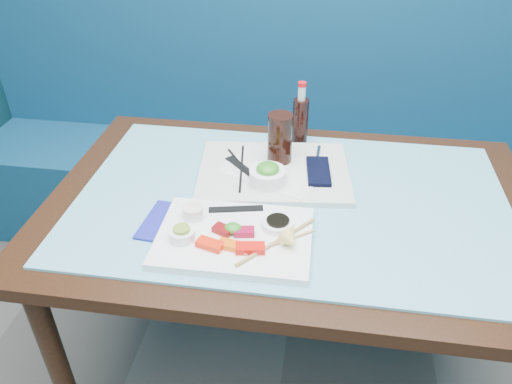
# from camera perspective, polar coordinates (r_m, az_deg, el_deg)

# --- Properties ---
(booth_bench) EXTENTS (3.00, 0.56, 1.17)m
(booth_bench) POSITION_cam_1_polar(r_m,az_deg,el_deg) (2.34, 5.56, 3.41)
(booth_bench) COLOR navy
(booth_bench) RESTS_ON ground
(dining_table) EXTENTS (1.40, 0.90, 0.75)m
(dining_table) POSITION_cam_1_polar(r_m,az_deg,el_deg) (1.48, 3.93, -3.58)
(dining_table) COLOR black
(dining_table) RESTS_ON ground
(glass_top) EXTENTS (1.22, 0.76, 0.01)m
(glass_top) POSITION_cam_1_polar(r_m,az_deg,el_deg) (1.43, 4.06, -0.84)
(glass_top) COLOR #64B1C9
(glass_top) RESTS_ON dining_table
(sashimi_plate) EXTENTS (0.39, 0.28, 0.02)m
(sashimi_plate) POSITION_cam_1_polar(r_m,az_deg,el_deg) (1.27, -2.49, -5.24)
(sashimi_plate) COLOR white
(sashimi_plate) RESTS_ON glass_top
(salmon_left) EXTENTS (0.07, 0.05, 0.02)m
(salmon_left) POSITION_cam_1_polar(r_m,az_deg,el_deg) (1.23, -5.29, -5.98)
(salmon_left) COLOR red
(salmon_left) RESTS_ON sashimi_plate
(salmon_mid) EXTENTS (0.07, 0.04, 0.01)m
(salmon_mid) POSITION_cam_1_polar(r_m,az_deg,el_deg) (1.22, -2.94, -6.09)
(salmon_mid) COLOR #FF5E0A
(salmon_mid) RESTS_ON sashimi_plate
(salmon_right) EXTENTS (0.08, 0.04, 0.02)m
(salmon_right) POSITION_cam_1_polar(r_m,az_deg,el_deg) (1.21, -0.65, -6.45)
(salmon_right) COLOR red
(salmon_right) RESTS_ON sashimi_plate
(tuna_left) EXTENTS (0.06, 0.05, 0.02)m
(tuna_left) POSITION_cam_1_polar(r_m,az_deg,el_deg) (1.27, -3.80, -4.33)
(tuna_left) COLOR maroon
(tuna_left) RESTS_ON sashimi_plate
(tuna_right) EXTENTS (0.06, 0.04, 0.02)m
(tuna_right) POSITION_cam_1_polar(r_m,az_deg,el_deg) (1.26, -1.34, -4.57)
(tuna_right) COLOR maroon
(tuna_right) RESTS_ON sashimi_plate
(seaweed_garnish) EXTENTS (0.05, 0.05, 0.02)m
(seaweed_garnish) POSITION_cam_1_polar(r_m,az_deg,el_deg) (1.27, -2.65, -4.15)
(seaweed_garnish) COLOR #2F831E
(seaweed_garnish) RESTS_ON sashimi_plate
(ramekin_wasabi) EXTENTS (0.08, 0.08, 0.03)m
(ramekin_wasabi) POSITION_cam_1_polar(r_m,az_deg,el_deg) (1.26, -8.43, -4.84)
(ramekin_wasabi) COLOR white
(ramekin_wasabi) RESTS_ON sashimi_plate
(wasabi_fill) EXTENTS (0.06, 0.06, 0.01)m
(wasabi_fill) POSITION_cam_1_polar(r_m,az_deg,el_deg) (1.25, -8.50, -4.20)
(wasabi_fill) COLOR olive
(wasabi_fill) RESTS_ON ramekin_wasabi
(ramekin_ginger) EXTENTS (0.05, 0.05, 0.02)m
(ramekin_ginger) POSITION_cam_1_polar(r_m,az_deg,el_deg) (1.33, -7.18, -2.50)
(ramekin_ginger) COLOR white
(ramekin_ginger) RESTS_ON sashimi_plate
(ginger_fill) EXTENTS (0.07, 0.07, 0.01)m
(ginger_fill) POSITION_cam_1_polar(r_m,az_deg,el_deg) (1.32, -7.23, -1.93)
(ginger_fill) COLOR beige
(ginger_fill) RESTS_ON ramekin_ginger
(soy_dish) EXTENTS (0.09, 0.09, 0.02)m
(soy_dish) POSITION_cam_1_polar(r_m,az_deg,el_deg) (1.29, 2.51, -3.65)
(soy_dish) COLOR white
(soy_dish) RESTS_ON sashimi_plate
(soy_fill) EXTENTS (0.07, 0.07, 0.01)m
(soy_fill) POSITION_cam_1_polar(r_m,az_deg,el_deg) (1.28, 2.52, -3.26)
(soy_fill) COLOR black
(soy_fill) RESTS_ON soy_dish
(lemon_wedge) EXTENTS (0.06, 0.06, 0.05)m
(lemon_wedge) POSITION_cam_1_polar(r_m,az_deg,el_deg) (1.21, 3.99, -5.53)
(lemon_wedge) COLOR #EDD470
(lemon_wedge) RESTS_ON sashimi_plate
(chopstick_sleeve) EXTENTS (0.15, 0.05, 0.00)m
(chopstick_sleeve) POSITION_cam_1_polar(r_m,az_deg,el_deg) (1.35, -2.30, -1.95)
(chopstick_sleeve) COLOR black
(chopstick_sleeve) RESTS_ON sashimi_plate
(wooden_chopstick_a) EXTENTS (0.18, 0.21, 0.01)m
(wooden_chopstick_a) POSITION_cam_1_polar(r_m,az_deg,el_deg) (1.24, 2.40, -5.65)
(wooden_chopstick_a) COLOR #A4884D
(wooden_chopstick_a) RESTS_ON sashimi_plate
(wooden_chopstick_b) EXTENTS (0.17, 0.13, 0.01)m
(wooden_chopstick_b) POSITION_cam_1_polar(r_m,az_deg,el_deg) (1.24, 2.86, -5.73)
(wooden_chopstick_b) COLOR tan
(wooden_chopstick_b) RESTS_ON sashimi_plate
(serving_tray) EXTENTS (0.49, 0.39, 0.02)m
(serving_tray) POSITION_cam_1_polar(r_m,az_deg,el_deg) (1.53, 2.06, 2.34)
(serving_tray) COLOR silver
(serving_tray) RESTS_ON glass_top
(paper_placemat) EXTENTS (0.35, 0.31, 0.00)m
(paper_placemat) POSITION_cam_1_polar(r_m,az_deg,el_deg) (1.52, 2.07, 2.64)
(paper_placemat) COLOR silver
(paper_placemat) RESTS_ON serving_tray
(seaweed_bowl) EXTENTS (0.13, 0.13, 0.04)m
(seaweed_bowl) POSITION_cam_1_polar(r_m,az_deg,el_deg) (1.45, 1.34, 1.80)
(seaweed_bowl) COLOR white
(seaweed_bowl) RESTS_ON serving_tray
(seaweed_salad) EXTENTS (0.07, 0.07, 0.03)m
(seaweed_salad) POSITION_cam_1_polar(r_m,az_deg,el_deg) (1.44, 1.35, 2.69)
(seaweed_salad) COLOR #32881F
(seaweed_salad) RESTS_ON seaweed_bowl
(cola_glass) EXTENTS (0.08, 0.08, 0.16)m
(cola_glass) POSITION_cam_1_polar(r_m,az_deg,el_deg) (1.53, 2.75, 6.15)
(cola_glass) COLOR black
(cola_glass) RESTS_ON serving_tray
(navy_pouch) EXTENTS (0.08, 0.16, 0.01)m
(navy_pouch) POSITION_cam_1_polar(r_m,az_deg,el_deg) (1.52, 7.15, 2.38)
(navy_pouch) COLOR black
(navy_pouch) RESTS_ON serving_tray
(fork) EXTENTS (0.01, 0.09, 0.01)m
(fork) POSITION_cam_1_polar(r_m,az_deg,el_deg) (1.61, 7.11, 4.36)
(fork) COLOR silver
(fork) RESTS_ON serving_tray
(black_chopstick_a) EXTENTS (0.04, 0.26, 0.01)m
(black_chopstick_a) POSITION_cam_1_polar(r_m,az_deg,el_deg) (1.53, -1.67, 2.81)
(black_chopstick_a) COLOR black
(black_chopstick_a) RESTS_ON serving_tray
(black_chopstick_b) EXTENTS (0.14, 0.21, 0.01)m
(black_chopstick_b) POSITION_cam_1_polar(r_m,az_deg,el_deg) (1.53, -1.37, 2.78)
(black_chopstick_b) COLOR black
(black_chopstick_b) RESTS_ON serving_tray
(tray_sleeve) EXTENTS (0.13, 0.13, 0.00)m
(tray_sleeve) POSITION_cam_1_polar(r_m,az_deg,el_deg) (1.53, -1.52, 2.76)
(tray_sleeve) COLOR black
(tray_sleeve) RESTS_ON serving_tray
(cola_bottle_body) EXTENTS (0.06, 0.06, 0.15)m
(cola_bottle_body) POSITION_cam_1_polar(r_m,az_deg,el_deg) (1.69, 5.08, 8.10)
(cola_bottle_body) COLOR black
(cola_bottle_body) RESTS_ON glass_top
(cola_bottle_neck) EXTENTS (0.03, 0.03, 0.05)m
(cola_bottle_neck) POSITION_cam_1_polar(r_m,az_deg,el_deg) (1.64, 5.25, 11.20)
(cola_bottle_neck) COLOR silver
(cola_bottle_neck) RESTS_ON cola_bottle_body
(cola_bottle_cap) EXTENTS (0.03, 0.03, 0.01)m
(cola_bottle_cap) POSITION_cam_1_polar(r_m,az_deg,el_deg) (1.63, 5.31, 12.17)
(cola_bottle_cap) COLOR red
(cola_bottle_cap) RESTS_ON cola_bottle_neck
(blue_napkin) EXTENTS (0.18, 0.18, 0.01)m
(blue_napkin) POSITION_cam_1_polar(r_m,az_deg,el_deg) (1.35, -9.19, -3.54)
(blue_napkin) COLOR #1A1D93
(blue_napkin) RESTS_ON glass_top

